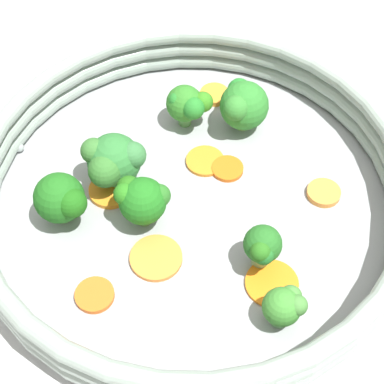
{
  "coord_description": "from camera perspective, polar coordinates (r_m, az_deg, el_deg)",
  "views": [
    {
      "loc": [
        0.32,
        -0.02,
        0.46
      ],
      "look_at": [
        0.0,
        0.0,
        0.03
      ],
      "focal_mm": 60.0,
      "sensor_mm": 36.0,
      "label": 1
    }
  ],
  "objects": [
    {
      "name": "broccoli_floret_1",
      "position": [
        0.48,
        8.22,
        -9.99
      ],
      "size": [
        0.03,
        0.03,
        0.04
      ],
      "color": "#5D8956",
      "rests_on": "skillet"
    },
    {
      "name": "carrot_slice_3",
      "position": [
        0.51,
        7.11,
        -8.07
      ],
      "size": [
        0.06,
        0.06,
        0.0
      ],
      "primitive_type": "cylinder",
      "rotation": [
        0.0,
        0.0,
        0.57
      ],
      "color": "orange",
      "rests_on": "skillet"
    },
    {
      "name": "skillet_rim_wall",
      "position": [
        0.53,
        -0.0,
        0.55
      ],
      "size": [
        0.36,
        0.36,
        0.05
      ],
      "color": "#8C9D92",
      "rests_on": "skillet"
    },
    {
      "name": "broccoli_floret_5",
      "position": [
        0.52,
        -4.53,
        -0.64
      ],
      "size": [
        0.04,
        0.05,
        0.05
      ],
      "color": "#618B48",
      "rests_on": "skillet"
    },
    {
      "name": "carrot_slice_7",
      "position": [
        0.63,
        2.01,
        8.66
      ],
      "size": [
        0.04,
        0.04,
        0.01
      ],
      "primitive_type": "cylinder",
      "rotation": [
        0.0,
        0.0,
        0.76
      ],
      "color": "orange",
      "rests_on": "skillet"
    },
    {
      "name": "carrot_slice_1",
      "position": [
        0.5,
        -8.65,
        -9.04
      ],
      "size": [
        0.04,
        0.04,
        0.0
      ],
      "primitive_type": "cylinder",
      "rotation": [
        0.0,
        0.0,
        0.43
      ],
      "color": "orange",
      "rests_on": "skillet"
    },
    {
      "name": "broccoli_floret_2",
      "position": [
        0.49,
        6.28,
        -4.89
      ],
      "size": [
        0.03,
        0.03,
        0.04
      ],
      "color": "#85A463",
      "rests_on": "skillet"
    },
    {
      "name": "broccoli_floret_6",
      "position": [
        0.54,
        -7.05,
        2.75
      ],
      "size": [
        0.05,
        0.06,
        0.05
      ],
      "color": "#6D9C53",
      "rests_on": "skillet"
    },
    {
      "name": "broccoli_floret_4",
      "position": [
        0.59,
        4.55,
        7.75
      ],
      "size": [
        0.05,
        0.04,
        0.05
      ],
      "color": "#84A660",
      "rests_on": "skillet"
    },
    {
      "name": "skillet_rivet_left",
      "position": [
        0.6,
        -15.13,
        3.84
      ],
      "size": [
        0.01,
        0.01,
        0.01
      ],
      "primitive_type": "sphere",
      "color": "#909A9A",
      "rests_on": "skillet"
    },
    {
      "name": "carrot_slice_0",
      "position": [
        0.58,
        1.17,
        2.78
      ],
      "size": [
        0.04,
        0.04,
        0.0
      ],
      "primitive_type": "cylinder",
      "rotation": [
        0.0,
        0.0,
        4.85
      ],
      "color": "orange",
      "rests_on": "skillet"
    },
    {
      "name": "carrot_slice_5",
      "position": [
        0.52,
        -3.21,
        -5.87
      ],
      "size": [
        0.04,
        0.04,
        0.0
      ],
      "primitive_type": "cylinder",
      "rotation": [
        0.0,
        0.0,
        3.18
      ],
      "color": "orange",
      "rests_on": "skillet"
    },
    {
      "name": "broccoli_floret_0",
      "position": [
        0.59,
        -0.09,
        7.82
      ],
      "size": [
        0.04,
        0.04,
        0.04
      ],
      "color": "#5C964A",
      "rests_on": "skillet"
    },
    {
      "name": "carrot_slice_4",
      "position": [
        0.56,
        11.58,
        0.1
      ],
      "size": [
        0.03,
        0.03,
        0.01
      ],
      "primitive_type": "cylinder",
      "rotation": [
        0.0,
        0.0,
        6.15
      ],
      "color": "orange",
      "rests_on": "skillet"
    },
    {
      "name": "broccoli_floret_3",
      "position": [
        0.52,
        -11.46,
        -0.66
      ],
      "size": [
        0.04,
        0.04,
        0.05
      ],
      "color": "#63854A",
      "rests_on": "skillet"
    },
    {
      "name": "skillet",
      "position": [
        0.55,
        -0.0,
        -1.35
      ],
      "size": [
        0.35,
        0.35,
        0.01
      ],
      "primitive_type": "cylinder",
      "color": "#939699",
      "rests_on": "ground_plane"
    },
    {
      "name": "carrot_slice_2",
      "position": [
        0.56,
        -7.22,
        0.17
      ],
      "size": [
        0.05,
        0.05,
        0.0
      ],
      "primitive_type": "cylinder",
      "rotation": [
        0.0,
        0.0,
        5.66
      ],
      "color": "orange",
      "rests_on": "skillet"
    },
    {
      "name": "carrot_slice_6",
      "position": [
        0.57,
        3.18,
        2.08
      ],
      "size": [
        0.03,
        0.03,
        0.0
      ],
      "primitive_type": "cylinder",
      "rotation": [
        0.0,
        0.0,
        4.62
      ],
      "color": "orange",
      "rests_on": "skillet"
    },
    {
      "name": "ground_plane",
      "position": [
        0.56,
        -0.0,
        -1.74
      ],
      "size": [
        4.0,
        4.0,
        0.0
      ],
      "primitive_type": "plane",
      "color": "#B9B9BA"
    }
  ]
}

